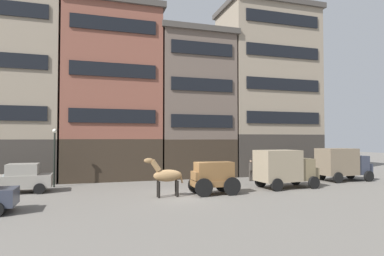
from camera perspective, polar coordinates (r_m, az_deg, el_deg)
name	(u,v)px	position (r m, az deg, el deg)	size (l,w,h in m)	color
ground_plane	(183,196)	(19.52, -1.62, -11.98)	(120.00, 120.00, 0.00)	slate
building_far_left	(6,85)	(29.81, -30.24, 6.60)	(8.81, 6.33, 15.28)	#38332D
building_center_left	(112,93)	(28.99, -14.08, 6.13)	(8.40, 6.33, 14.78)	#33281E
building_center_right	(193,104)	(30.15, 0.09, 4.26)	(7.05, 6.33, 13.20)	#33281E
building_far_right	(267,90)	(33.53, 13.26, 6.65)	(9.50, 6.33, 16.64)	#38332D
cargo_wagon	(213,176)	(19.84, 3.80, -8.47)	(2.91, 1.51, 1.98)	brown
draft_horse	(166,175)	(18.99, -4.65, -8.38)	(2.34, 0.61, 2.30)	#937047
delivery_truck_near	(285,167)	(23.17, 16.19, -6.76)	(4.46, 2.38, 2.62)	#7A6B4C
delivery_truck_far	(343,163)	(28.69, 25.26, -5.69)	(4.37, 2.16, 2.62)	#333847
sedan_light	(21,178)	(23.05, -28.20, -7.91)	(3.76, 1.98, 1.83)	gray
pedestrian_officer	(251,169)	(26.38, 10.48, -7.15)	(0.43, 0.43, 1.79)	#38332D
streetlamp_curbside	(55,149)	(24.63, -23.29, -3.47)	(0.32, 0.32, 4.12)	black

